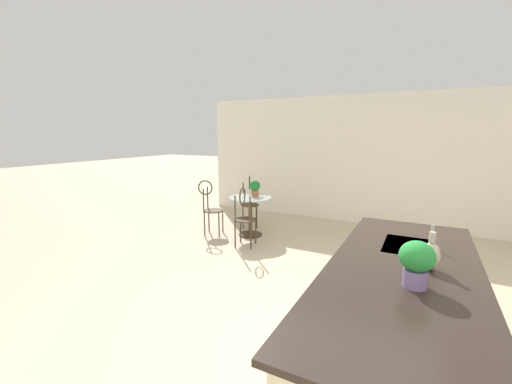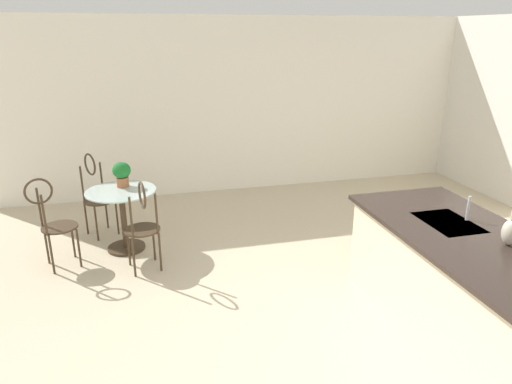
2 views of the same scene
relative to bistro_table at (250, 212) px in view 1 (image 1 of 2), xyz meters
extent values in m
plane|color=beige|center=(2.35, 1.92, -0.45)|extent=(40.00, 40.00, 0.00)
cube|color=silver|center=(-1.91, 1.92, 0.90)|extent=(0.12, 7.80, 2.70)
cube|color=beige|center=(2.65, 2.77, -0.01)|extent=(2.70, 0.96, 0.88)
cube|color=#2D231E|center=(2.65, 2.77, 0.45)|extent=(2.80, 1.06, 0.04)
cube|color=#B2B5BA|center=(2.10, 2.77, 0.46)|extent=(0.56, 0.40, 0.03)
cylinder|color=#3D2D1E|center=(0.00, 0.00, -0.43)|extent=(0.44, 0.44, 0.03)
cylinder|color=#3D2D1E|center=(0.00, 0.00, -0.07)|extent=(0.07, 0.07, 0.69)
cylinder|color=#B2C6C1|center=(0.00, 0.00, 0.29)|extent=(0.80, 0.80, 0.01)
cylinder|color=#3D2D1E|center=(-0.46, -0.10, -0.22)|extent=(0.03, 0.03, 0.45)
cylinder|color=#3D2D1E|center=(-0.32, -0.34, -0.22)|extent=(0.03, 0.03, 0.45)
cylinder|color=#3D2D1E|center=(-0.70, -0.24, -0.22)|extent=(0.03, 0.03, 0.45)
cylinder|color=#3D2D1E|center=(-0.56, -0.48, -0.22)|extent=(0.03, 0.03, 0.45)
cylinder|color=#3D2D1E|center=(-0.51, -0.29, 0.01)|extent=(0.52, 0.52, 0.02)
cylinder|color=#3D2D1E|center=(-0.70, -0.26, 0.23)|extent=(0.03, 0.03, 0.45)
cylinder|color=#3D2D1E|center=(-0.57, -0.48, 0.23)|extent=(0.03, 0.03, 0.45)
torus|color=#3D2D1E|center=(-0.64, -0.37, 0.45)|extent=(0.26, 0.16, 0.28)
cylinder|color=#3D2D1E|center=(0.08, -0.57, -0.22)|extent=(0.03, 0.03, 0.45)
cylinder|color=#3D2D1E|center=(0.34, -0.48, -0.22)|extent=(0.03, 0.03, 0.45)
cylinder|color=#3D2D1E|center=(0.17, -0.84, -0.22)|extent=(0.03, 0.03, 0.45)
cylinder|color=#3D2D1E|center=(0.43, -0.75, -0.22)|extent=(0.03, 0.03, 0.45)
cylinder|color=#3D2D1E|center=(0.25, -0.66, 0.01)|extent=(0.48, 0.48, 0.02)
cylinder|color=#3D2D1E|center=(0.18, -0.84, 0.23)|extent=(0.03, 0.03, 0.45)
cylinder|color=#3D2D1E|center=(0.43, -0.76, 0.23)|extent=(0.03, 0.03, 0.45)
torus|color=#3D2D1E|center=(0.30, -0.80, 0.45)|extent=(0.12, 0.28, 0.28)
cylinder|color=#3D2D1E|center=(0.44, 0.04, -0.22)|extent=(0.03, 0.03, 0.45)
cylinder|color=#3D2D1E|center=(0.38, 0.32, -0.22)|extent=(0.03, 0.03, 0.45)
cylinder|color=#3D2D1E|center=(0.71, 0.10, -0.22)|extent=(0.03, 0.03, 0.45)
cylinder|color=#3D2D1E|center=(0.66, 0.37, -0.22)|extent=(0.03, 0.03, 0.45)
cylinder|color=#3D2D1E|center=(0.55, 0.21, 0.01)|extent=(0.45, 0.45, 0.02)
cylinder|color=#3D2D1E|center=(0.72, 0.11, 0.23)|extent=(0.03, 0.03, 0.45)
cylinder|color=#3D2D1E|center=(0.67, 0.37, 0.23)|extent=(0.03, 0.03, 0.45)
torus|color=#3D2D1E|center=(0.69, 0.24, 0.45)|extent=(0.28, 0.08, 0.28)
cylinder|color=#B2B5BA|center=(2.10, 2.95, 0.58)|extent=(0.02, 0.02, 0.22)
cylinder|color=#9E603D|center=(-0.14, 0.02, 0.35)|extent=(0.14, 0.14, 0.11)
ellipsoid|color=#1B6B2A|center=(-0.14, 0.02, 0.49)|extent=(0.21, 0.21, 0.19)
cylinder|color=#7A669E|center=(2.95, 2.85, 0.53)|extent=(0.15, 0.15, 0.12)
ellipsoid|color=#268B39|center=(2.95, 2.85, 0.68)|extent=(0.22, 0.22, 0.20)
ellipsoid|color=#BCB29E|center=(2.60, 2.94, 0.58)|extent=(0.13, 0.13, 0.21)
cylinder|color=#BCB29E|center=(2.60, 2.94, 0.72)|extent=(0.04, 0.04, 0.08)
camera|label=1|loc=(5.17, 2.86, 1.46)|focal=22.70mm
camera|label=2|loc=(5.21, 0.27, 2.02)|focal=32.27mm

